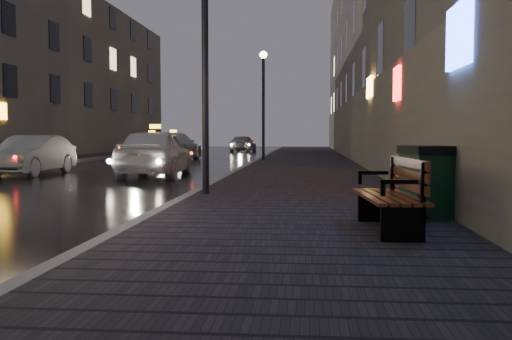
% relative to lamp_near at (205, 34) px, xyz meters
% --- Properties ---
extents(sidewalk, '(4.60, 58.00, 0.15)m').
position_rel_lamp_near_xyz_m(sidewalk, '(2.05, 15.00, -3.41)').
color(sidewalk, black).
rests_on(sidewalk, ground).
extents(curb, '(0.20, 58.00, 0.15)m').
position_rel_lamp_near_xyz_m(curb, '(-0.35, 15.00, -3.41)').
color(curb, slate).
rests_on(curb, ground).
extents(sidewalk_far, '(2.40, 58.00, 0.15)m').
position_rel_lamp_near_xyz_m(sidewalk_far, '(-10.55, 15.00, -3.41)').
color(sidewalk_far, black).
rests_on(sidewalk_far, ground).
extents(curb_far, '(0.20, 58.00, 0.15)m').
position_rel_lamp_near_xyz_m(curb_far, '(-9.25, 15.00, -3.41)').
color(curb_far, slate).
rests_on(curb_far, ground).
extents(building_near, '(1.80, 50.00, 13.00)m').
position_rel_lamp_near_xyz_m(building_near, '(5.25, 19.00, 3.01)').
color(building_near, '#605B54').
rests_on(building_near, ground).
extents(building_far_c, '(6.00, 22.00, 11.00)m').
position_rel_lamp_near_xyz_m(building_far_c, '(-15.35, 33.00, 2.01)').
color(building_far_c, '#6B6051').
rests_on(building_far_c, ground).
extents(lamp_near, '(0.36, 0.36, 5.28)m').
position_rel_lamp_near_xyz_m(lamp_near, '(0.00, 0.00, 0.00)').
color(lamp_near, black).
rests_on(lamp_near, sidewalk).
extents(lamp_far, '(0.36, 0.36, 5.28)m').
position_rel_lamp_near_xyz_m(lamp_far, '(0.00, 16.00, 0.00)').
color(lamp_far, black).
rests_on(lamp_far, sidewalk).
extents(bench, '(0.79, 1.91, 0.95)m').
position_rel_lamp_near_xyz_m(bench, '(3.26, -4.33, -2.86)').
color(bench, black).
rests_on(bench, sidewalk).
extents(trash_bin, '(0.88, 0.88, 1.08)m').
position_rel_lamp_near_xyz_m(trash_bin, '(3.95, -3.11, -2.79)').
color(trash_bin, black).
rests_on(trash_bin, sidewalk).
extents(taxi_near, '(2.06, 4.74, 1.59)m').
position_rel_lamp_near_xyz_m(taxi_near, '(-2.87, 6.65, -2.69)').
color(taxi_near, silver).
rests_on(taxi_near, ground).
extents(car_left_mid, '(1.47, 4.17, 1.37)m').
position_rel_lamp_near_xyz_m(car_left_mid, '(-7.32, 7.03, -2.80)').
color(car_left_mid, '#93949B').
rests_on(car_left_mid, ground).
extents(taxi_mid, '(2.45, 5.30, 1.50)m').
position_rel_lamp_near_xyz_m(taxi_mid, '(-5.05, 18.38, -2.74)').
color(taxi_mid, silver).
rests_on(taxi_mid, ground).
extents(taxi_far, '(2.68, 5.42, 1.48)m').
position_rel_lamp_near_xyz_m(taxi_far, '(-6.80, 20.43, -2.75)').
color(taxi_far, silver).
rests_on(taxi_far, ground).
extents(car_far, '(1.98, 4.05, 1.33)m').
position_rel_lamp_near_xyz_m(car_far, '(-2.85, 32.48, -2.82)').
color(car_far, gray).
rests_on(car_far, ground).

